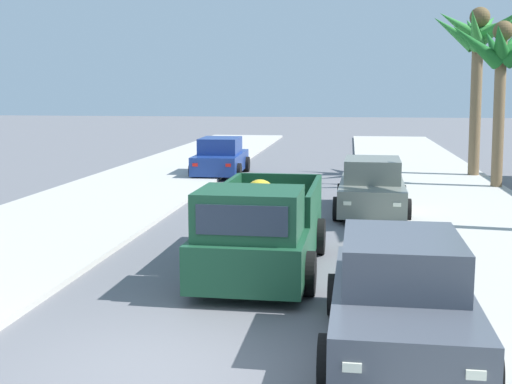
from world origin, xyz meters
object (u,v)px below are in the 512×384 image
(palm_tree_right_fore, at_px, (478,41))
(car_right_near, at_px, (401,298))
(pickup_truck, at_px, (261,232))
(car_left_near, at_px, (221,158))
(car_left_mid, at_px, (372,188))
(palm_tree_right_mid, at_px, (503,53))

(palm_tree_right_fore, bearing_deg, car_right_near, -102.49)
(pickup_truck, bearing_deg, car_left_near, 103.85)
(palm_tree_right_fore, bearing_deg, pickup_truck, -113.08)
(car_right_near, distance_m, palm_tree_right_fore, 19.77)
(car_left_near, distance_m, car_right_near, 18.94)
(car_left_near, relative_size, car_left_mid, 1.00)
(car_right_near, xyz_separation_m, palm_tree_right_fore, (4.16, 18.77, 4.62))
(car_left_mid, relative_size, palm_tree_right_fore, 0.65)
(car_left_near, relative_size, palm_tree_right_fore, 0.65)
(car_left_mid, xyz_separation_m, palm_tree_right_fore, (4.22, 8.54, 4.62))
(car_right_near, bearing_deg, pickup_truck, 123.26)
(pickup_truck, distance_m, car_right_near, 4.25)
(palm_tree_right_fore, bearing_deg, car_left_mid, -116.27)
(palm_tree_right_mid, bearing_deg, pickup_truck, -119.41)
(pickup_truck, relative_size, palm_tree_right_mid, 0.91)
(pickup_truck, relative_size, palm_tree_right_fore, 0.79)
(pickup_truck, distance_m, car_left_near, 14.88)
(car_right_near, relative_size, palm_tree_right_mid, 0.74)
(car_left_near, bearing_deg, car_left_mid, -53.11)
(car_left_mid, bearing_deg, car_left_near, 126.89)
(pickup_truck, bearing_deg, car_right_near, -56.74)
(car_left_near, distance_m, palm_tree_right_fore, 11.09)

